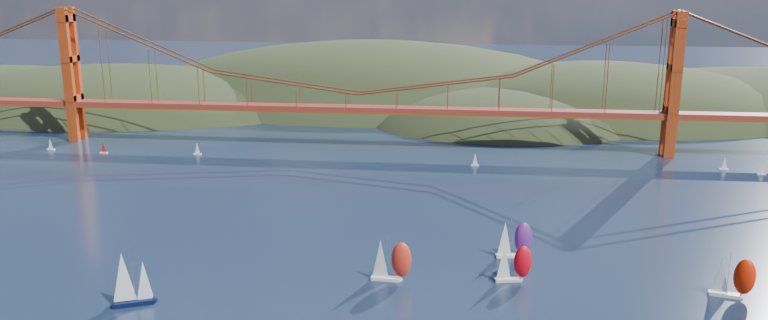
{
  "coord_description": "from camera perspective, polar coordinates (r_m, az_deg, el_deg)",
  "views": [
    {
      "loc": [
        42.46,
        -111.32,
        70.94
      ],
      "look_at": [
        19.9,
        90.0,
        18.35
      ],
      "focal_mm": 35.0,
      "sensor_mm": 36.0,
      "label": 1
    }
  ],
  "objects": [
    {
      "name": "sloop_navy",
      "position": [
        171.01,
        -18.82,
        -8.6
      ],
      "size": [
        9.27,
        7.16,
        13.53
      ],
      "rotation": [
        0.0,
        0.0,
        0.42
      ],
      "color": "black",
      "rests_on": "ground"
    },
    {
      "name": "distant_boat_1",
      "position": [
        325.39,
        -24.08,
        1.11
      ],
      "size": [
        3.0,
        2.0,
        4.7
      ],
      "color": "silver",
      "rests_on": "ground"
    },
    {
      "name": "distant_boat_2",
      "position": [
        311.95,
        -20.61,
        0.92
      ],
      "size": [
        3.0,
        2.0,
        4.7
      ],
      "color": "silver",
      "rests_on": "ground"
    },
    {
      "name": "bridge",
      "position": [
        297.19,
        -2.23,
        7.06
      ],
      "size": [
        552.0,
        12.0,
        55.0
      ],
      "color": "maroon",
      "rests_on": "ground"
    },
    {
      "name": "headlands",
      "position": [
        398.44,
        6.61,
        2.37
      ],
      "size": [
        725.0,
        225.0,
        96.0
      ],
      "color": "black",
      "rests_on": "ground"
    },
    {
      "name": "distant_boat_4",
      "position": [
        294.53,
        24.51,
        -0.24
      ],
      "size": [
        3.0,
        2.0,
        4.7
      ],
      "color": "silver",
      "rests_on": "ground"
    },
    {
      "name": "racer_2",
      "position": [
        182.98,
        24.99,
        -8.02
      ],
      "size": [
        9.4,
        5.23,
        10.53
      ],
      "rotation": [
        0.0,
        0.0,
        -0.24
      ],
      "color": "white",
      "rests_on": "ground"
    },
    {
      "name": "racer_rwb",
      "position": [
        190.78,
        9.84,
        -5.94
      ],
      "size": [
        9.12,
        4.42,
        10.27
      ],
      "rotation": [
        0.0,
        0.0,
        0.15
      ],
      "color": "white",
      "rests_on": "ground"
    },
    {
      "name": "distant_boat_3",
      "position": [
        298.76,
        -14.05,
        0.85
      ],
      "size": [
        3.0,
        2.0,
        4.7
      ],
      "color": "silver",
      "rests_on": "ground"
    },
    {
      "name": "racer_0",
      "position": [
        174.36,
        0.49,
        -7.62
      ],
      "size": [
        9.58,
        4.09,
        10.89
      ],
      "rotation": [
        0.0,
        0.0,
        -0.08
      ],
      "color": "white",
      "rests_on": "ground"
    },
    {
      "name": "racer_1",
      "position": [
        176.77,
        9.8,
        -7.72
      ],
      "size": [
        8.66,
        4.37,
        9.73
      ],
      "rotation": [
        0.0,
        0.0,
        0.17
      ],
      "color": "silver",
      "rests_on": "ground"
    },
    {
      "name": "distant_boat_5",
      "position": [
        293.56,
        26.86,
        -0.55
      ],
      "size": [
        3.0,
        2.0,
        4.7
      ],
      "color": "silver",
      "rests_on": "ground"
    },
    {
      "name": "distant_boat_8",
      "position": [
        275.39,
        6.96,
        0.03
      ],
      "size": [
        3.0,
        2.0,
        4.7
      ],
      "color": "silver",
      "rests_on": "ground"
    }
  ]
}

